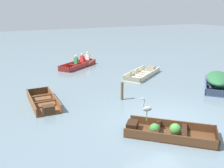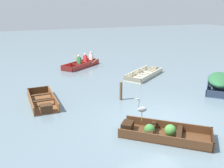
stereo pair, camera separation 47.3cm
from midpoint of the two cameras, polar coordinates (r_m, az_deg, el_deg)
ground_plane at (r=9.76m, az=12.65°, el=-8.34°), size 80.00×80.00×0.00m
dinghy_dark_varnish_foreground at (r=8.68m, az=12.72°, el=-10.74°), size 2.95×2.82×0.43m
skiff_cream_near_moored at (r=15.79m, az=8.42°, el=2.28°), size 3.31×2.74×0.30m
skiff_wooden_brown_mid_moored at (r=11.41m, az=-14.42°, el=-3.91°), size 1.07×2.69×0.37m
skiff_slate_blue_far_moored at (r=14.17m, az=24.34°, el=0.65°), size 3.04×2.99×0.82m
rowboat_red_with_crew at (r=18.15m, az=-5.96°, el=4.73°), size 3.14×2.62×0.91m
heron_on_dinghy at (r=8.46m, az=8.38°, el=-5.60°), size 0.45×0.25×0.84m
mooring_post at (r=11.50m, az=3.24°, el=-1.64°), size 0.13×0.13×0.85m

